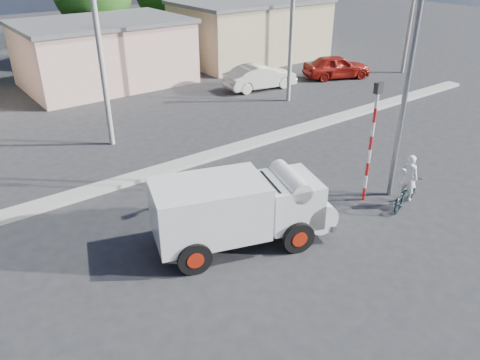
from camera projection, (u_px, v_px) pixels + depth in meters
ground_plane at (333, 250)px, 14.33m from camera, size 120.00×120.00×0.00m
median at (194, 160)px, 19.98m from camera, size 40.00×0.80×0.16m
truck at (243, 208)px, 14.13m from camera, size 5.81×3.56×2.26m
bicycle at (406, 194)px, 16.48m from camera, size 1.99×1.11×0.99m
cyclist at (407, 185)px, 16.32m from camera, size 0.55×0.70×1.69m
car_cream at (260, 77)px, 29.54m from camera, size 4.82×2.25×1.53m
car_red at (337, 67)px, 31.87m from camera, size 4.91×3.44×1.55m
traffic_pole at (372, 134)px, 15.92m from camera, size 0.28×0.18×4.36m
streetlight at (408, 62)px, 15.12m from camera, size 2.34×0.22×9.00m
building_row at (90, 52)px, 29.59m from camera, size 37.80×7.30×4.44m
utility_poles at (204, 41)px, 22.74m from camera, size 35.40×0.24×8.00m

